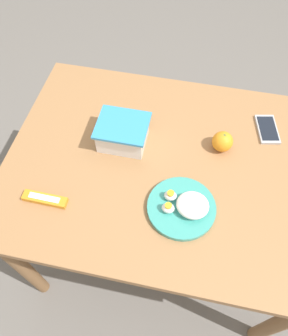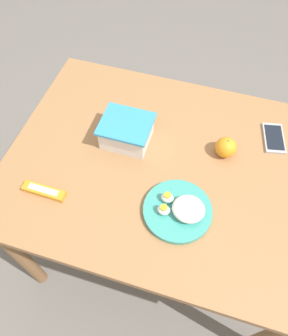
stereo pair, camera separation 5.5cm
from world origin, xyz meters
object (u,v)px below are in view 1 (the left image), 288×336
at_px(orange_fruit, 222,142).
at_px(cell_phone, 267,129).
at_px(candy_bar, 45,199).
at_px(rice_plate, 184,207).
at_px(food_container, 123,134).

bearing_deg(orange_fruit, cell_phone, 35.95).
xyz_separation_m(candy_bar, cell_phone, (0.71, 0.46, -0.00)).
bearing_deg(rice_plate, orange_fruit, 70.49).
height_order(candy_bar, cell_phone, candy_bar).
relative_size(orange_fruit, rice_plate, 0.34).
bearing_deg(candy_bar, food_container, 56.68).
bearing_deg(candy_bar, orange_fruit, 31.53).
xyz_separation_m(rice_plate, candy_bar, (-0.45, -0.06, -0.01)).
relative_size(orange_fruit, cell_phone, 0.50).
distance_m(food_container, rice_plate, 0.35).
height_order(rice_plate, cell_phone, rice_plate).
bearing_deg(food_container, candy_bar, -123.32).
distance_m(candy_bar, cell_phone, 0.85).
distance_m(orange_fruit, candy_bar, 0.64).
bearing_deg(orange_fruit, rice_plate, -109.51).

